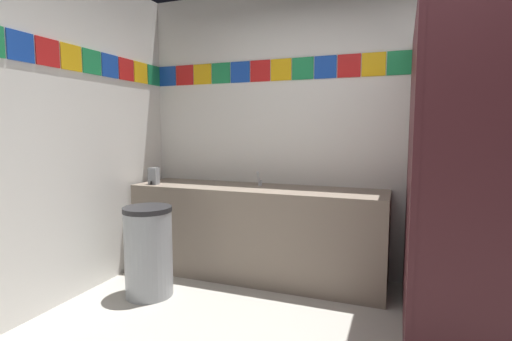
# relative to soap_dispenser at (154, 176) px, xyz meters

# --- Properties ---
(wall_back) EXTENTS (4.19, 0.09, 2.68)m
(wall_back) POSITION_rel_soap_dispenser_xyz_m (1.86, 0.51, 0.43)
(wall_back) COLOR white
(wall_back) RESTS_ON ground_plane
(wall_side) EXTENTS (0.09, 3.43, 2.68)m
(wall_side) POSITION_rel_soap_dispenser_xyz_m (-0.27, -1.25, 0.43)
(wall_side) COLOR white
(wall_side) RESTS_ON ground_plane
(vanity_counter) EXTENTS (2.34, 0.59, 0.84)m
(vanity_counter) POSITION_rel_soap_dispenser_xyz_m (0.99, 0.17, -0.49)
(vanity_counter) COLOR gray
(vanity_counter) RESTS_ON ground_plane
(faucet_center) EXTENTS (0.04, 0.10, 0.14)m
(faucet_center) POSITION_rel_soap_dispenser_xyz_m (0.99, 0.26, -0.03)
(faucet_center) COLOR silver
(faucet_center) RESTS_ON vanity_counter
(soap_dispenser) EXTENTS (0.09, 0.09, 0.16)m
(soap_dispenser) POSITION_rel_soap_dispenser_xyz_m (0.00, 0.00, 0.00)
(soap_dispenser) COLOR gray
(soap_dispenser) RESTS_ON vanity_counter
(stall_divider) EXTENTS (0.92, 1.48, 2.09)m
(stall_divider) POSITION_rel_soap_dispenser_xyz_m (2.45, -0.53, 0.13)
(stall_divider) COLOR #471E23
(stall_divider) RESTS_ON ground_plane
(toilet) EXTENTS (0.39, 0.49, 0.74)m
(toilet) POSITION_rel_soap_dispenser_xyz_m (2.81, -0.01, -0.61)
(toilet) COLOR white
(toilet) RESTS_ON ground_plane
(trash_bin) EXTENTS (0.39, 0.39, 0.74)m
(trash_bin) POSITION_rel_soap_dispenser_xyz_m (0.31, -0.53, -0.55)
(trash_bin) COLOR #999EA3
(trash_bin) RESTS_ON ground_plane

